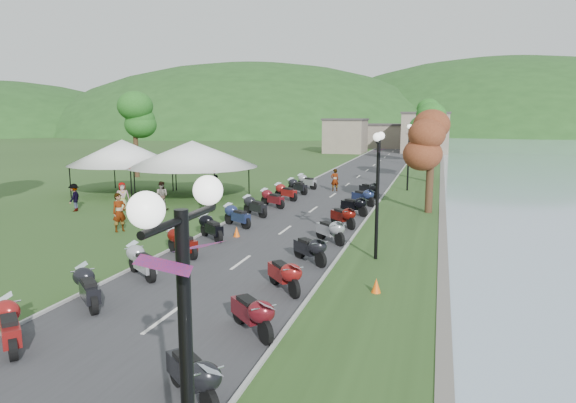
% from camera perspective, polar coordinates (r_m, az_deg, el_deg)
% --- Properties ---
extents(road, '(7.00, 120.00, 0.02)m').
position_cam_1_polar(road, '(43.07, 6.61, 1.86)').
color(road, '#353538').
rests_on(road, ground).
extents(hills_backdrop, '(360.00, 120.00, 76.00)m').
position_cam_1_polar(hills_backdrop, '(202.28, 14.53, 7.58)').
color(hills_backdrop, '#285621').
rests_on(hills_backdrop, ground).
extents(far_building, '(18.00, 16.00, 5.00)m').
position_cam_1_polar(far_building, '(87.62, 10.47, 7.25)').
color(far_building, gray).
rests_on(far_building, ground).
extents(moto_row_left, '(2.60, 43.60, 1.10)m').
position_cam_1_polar(moto_row_left, '(21.46, -11.77, -4.54)').
color(moto_row_left, '#331411').
rests_on(moto_row_left, ground).
extents(moto_row_right, '(2.60, 36.61, 1.10)m').
position_cam_1_polar(moto_row_right, '(20.08, 2.60, -5.32)').
color(moto_row_right, '#331411').
rests_on(moto_row_right, ground).
extents(vendor_tent_main, '(5.99, 5.99, 4.00)m').
position_cam_1_polar(vendor_tent_main, '(36.27, -10.51, 3.51)').
color(vendor_tent_main, white).
rests_on(vendor_tent_main, ground).
extents(vendor_tent_side, '(5.13, 5.13, 4.00)m').
position_cam_1_polar(vendor_tent_side, '(39.28, -17.85, 3.66)').
color(vendor_tent_side, white).
rests_on(vendor_tent_side, ground).
extents(tree_lakeside, '(2.41, 2.41, 6.69)m').
position_cam_1_polar(tree_lakeside, '(31.15, 15.58, 4.85)').
color(tree_lakeside, '#297022').
rests_on(tree_lakeside, ground).
extents(pedestrian_a, '(0.81, 0.87, 1.94)m').
position_cam_1_polar(pedestrian_a, '(26.87, -18.13, -3.19)').
color(pedestrian_a, slate).
rests_on(pedestrian_a, ground).
extents(pedestrian_b, '(0.93, 0.64, 1.76)m').
position_cam_1_polar(pedestrian_b, '(32.33, -13.84, -0.91)').
color(pedestrian_b, slate).
rests_on(pedestrian_b, ground).
extents(pedestrian_c, '(0.71, 1.16, 1.67)m').
position_cam_1_polar(pedestrian_c, '(33.54, -22.58, -0.99)').
color(pedestrian_c, slate).
rests_on(pedestrian_c, ground).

